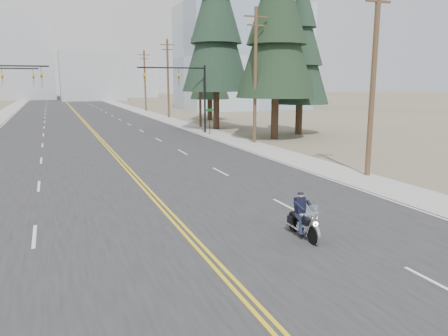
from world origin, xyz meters
name	(u,v)px	position (x,y,z in m)	size (l,w,h in m)	color
ground_plane	(209,258)	(0.00, 0.00, 0.00)	(400.00, 400.00, 0.00)	#776D56
road	(76,113)	(0.00, 70.00, 0.01)	(20.00, 200.00, 0.01)	#303033
sidewalk_left	(3,114)	(-11.50, 70.00, 0.01)	(3.00, 200.00, 0.01)	#A5A5A0
sidewalk_right	(141,111)	(11.50, 70.00, 0.01)	(3.00, 200.00, 0.01)	#A5A5A0
traffic_mast_right	(186,86)	(8.98, 32.00, 4.94)	(7.10, 0.26, 7.00)	black
street_sign	(210,117)	(10.80, 30.00, 1.80)	(0.90, 0.06, 2.62)	black
utility_pole_a	(374,74)	(12.50, 8.00, 5.73)	(2.20, 0.30, 11.00)	brown
utility_pole_b	(255,74)	(12.50, 23.00, 5.98)	(2.20, 0.30, 11.50)	brown
utility_pole_c	(200,78)	(12.50, 38.00, 5.73)	(2.20, 0.30, 11.00)	brown
utility_pole_d	(168,77)	(12.50, 53.00, 5.98)	(2.20, 0.30, 11.50)	brown
utility_pole_e	(145,80)	(12.50, 70.00, 5.73)	(2.20, 0.30, 11.00)	brown
glass_building	(242,58)	(32.00, 70.00, 10.00)	(24.00, 16.00, 20.00)	#9EB5CC
haze_bldg_b	(92,76)	(8.00, 125.00, 7.00)	(18.00, 14.00, 14.00)	#ADB2B7
haze_bldg_c	(211,69)	(40.00, 110.00, 9.00)	(16.00, 12.00, 18.00)	#B7BCC6
haze_bldg_d	(19,57)	(-12.00, 140.00, 13.00)	(20.00, 15.00, 26.00)	#ADB2B7
haze_bldg_e	(134,80)	(25.00, 150.00, 6.00)	(14.00, 14.00, 12.00)	#B7BCC6
motorcyclist	(304,216)	(3.61, 0.52, 0.78)	(0.85, 1.99, 1.56)	black
conifer_near	(277,16)	(15.35, 24.60, 11.10)	(7.30, 7.30, 19.33)	#382619
conifer_mid	(301,45)	(19.57, 27.25, 8.92)	(5.83, 5.83, 15.54)	#382619
conifer_tall	(216,18)	(13.50, 35.24, 12.25)	(7.68, 7.68, 21.33)	#382619
conifer_far	(210,59)	(16.91, 46.91, 8.48)	(5.52, 5.52, 14.78)	#382619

